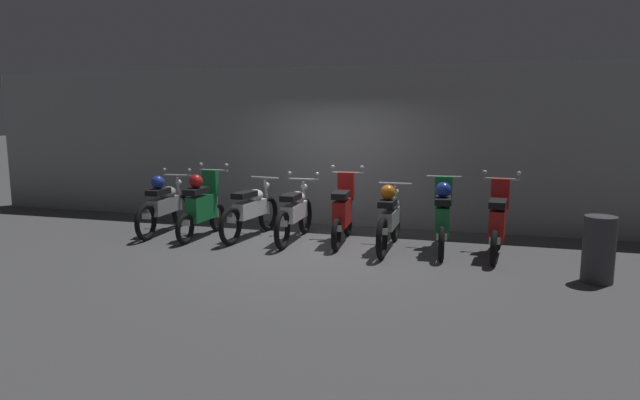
{
  "coord_description": "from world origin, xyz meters",
  "views": [
    {
      "loc": [
        2.67,
        -8.67,
        2.23
      ],
      "look_at": [
        0.06,
        0.34,
        0.75
      ],
      "focal_mm": 31.75,
      "sensor_mm": 36.0,
      "label": 1
    }
  ],
  "objects_px": {
    "motorbike_slot_3": "(295,213)",
    "motorbike_slot_4": "(343,212)",
    "motorbike_slot_7": "(498,222)",
    "motorbike_slot_0": "(164,205)",
    "motorbike_slot_1": "(202,206)",
    "motorbike_slot_5": "(389,218)",
    "motorbike_slot_6": "(442,217)",
    "trash_bin": "(599,249)",
    "motorbike_slot_2": "(251,210)"
  },
  "relations": [
    {
      "from": "motorbike_slot_6",
      "to": "trash_bin",
      "type": "bearing_deg",
      "value": -28.13
    },
    {
      "from": "motorbike_slot_5",
      "to": "motorbike_slot_4",
      "type": "bearing_deg",
      "value": 162.92
    },
    {
      "from": "motorbike_slot_1",
      "to": "trash_bin",
      "type": "relative_size",
      "value": 1.91
    },
    {
      "from": "motorbike_slot_2",
      "to": "motorbike_slot_4",
      "type": "height_order",
      "value": "motorbike_slot_4"
    },
    {
      "from": "motorbike_slot_3",
      "to": "motorbike_slot_5",
      "type": "relative_size",
      "value": 1.0
    },
    {
      "from": "motorbike_slot_0",
      "to": "motorbike_slot_6",
      "type": "height_order",
      "value": "motorbike_slot_6"
    },
    {
      "from": "motorbike_slot_4",
      "to": "motorbike_slot_6",
      "type": "xyz_separation_m",
      "value": [
        1.67,
        -0.17,
        0.04
      ]
    },
    {
      "from": "motorbike_slot_0",
      "to": "motorbike_slot_6",
      "type": "distance_m",
      "value": 5.02
    },
    {
      "from": "motorbike_slot_3",
      "to": "motorbike_slot_1",
      "type": "bearing_deg",
      "value": -173.48
    },
    {
      "from": "motorbike_slot_5",
      "to": "trash_bin",
      "type": "distance_m",
      "value": 3.1
    },
    {
      "from": "motorbike_slot_1",
      "to": "motorbike_slot_3",
      "type": "xyz_separation_m",
      "value": [
        1.67,
        0.19,
        -0.08
      ]
    },
    {
      "from": "motorbike_slot_7",
      "to": "motorbike_slot_0",
      "type": "bearing_deg",
      "value": 179.44
    },
    {
      "from": "motorbike_slot_5",
      "to": "motorbike_slot_1",
      "type": "bearing_deg",
      "value": -179.7
    },
    {
      "from": "motorbike_slot_4",
      "to": "trash_bin",
      "type": "bearing_deg",
      "value": -18.86
    },
    {
      "from": "motorbike_slot_0",
      "to": "motorbike_slot_4",
      "type": "bearing_deg",
      "value": 2.64
    },
    {
      "from": "motorbike_slot_7",
      "to": "motorbike_slot_3",
      "type": "bearing_deg",
      "value": 177.82
    },
    {
      "from": "motorbike_slot_4",
      "to": "motorbike_slot_7",
      "type": "bearing_deg",
      "value": -4.8
    },
    {
      "from": "motorbike_slot_7",
      "to": "motorbike_slot_5",
      "type": "bearing_deg",
      "value": -178.41
    },
    {
      "from": "motorbike_slot_0",
      "to": "motorbike_slot_5",
      "type": "xyz_separation_m",
      "value": [
        4.18,
        -0.1,
        -0.0
      ]
    },
    {
      "from": "trash_bin",
      "to": "motorbike_slot_4",
      "type": "bearing_deg",
      "value": 161.14
    },
    {
      "from": "motorbike_slot_1",
      "to": "motorbike_slot_6",
      "type": "height_order",
      "value": "motorbike_slot_1"
    },
    {
      "from": "motorbike_slot_5",
      "to": "motorbike_slot_2",
      "type": "bearing_deg",
      "value": 175.33
    },
    {
      "from": "motorbike_slot_2",
      "to": "motorbike_slot_0",
      "type": "bearing_deg",
      "value": -176.54
    },
    {
      "from": "motorbike_slot_7",
      "to": "motorbike_slot_2",
      "type": "bearing_deg",
      "value": 177.83
    },
    {
      "from": "motorbike_slot_4",
      "to": "motorbike_slot_0",
      "type": "bearing_deg",
      "value": -177.36
    },
    {
      "from": "motorbike_slot_3",
      "to": "trash_bin",
      "type": "xyz_separation_m",
      "value": [
        4.59,
        -1.2,
        -0.05
      ]
    },
    {
      "from": "motorbike_slot_0",
      "to": "motorbike_slot_4",
      "type": "xyz_separation_m",
      "value": [
        3.34,
        0.15,
        -0.0
      ]
    },
    {
      "from": "trash_bin",
      "to": "motorbike_slot_7",
      "type": "bearing_deg",
      "value": 139.23
    },
    {
      "from": "motorbike_slot_0",
      "to": "motorbike_slot_7",
      "type": "xyz_separation_m",
      "value": [
        5.86,
        -0.06,
        -0.0
      ]
    },
    {
      "from": "motorbike_slot_0",
      "to": "motorbike_slot_1",
      "type": "distance_m",
      "value": 0.85
    },
    {
      "from": "motorbike_slot_0",
      "to": "motorbike_slot_5",
      "type": "distance_m",
      "value": 4.18
    },
    {
      "from": "motorbike_slot_0",
      "to": "motorbike_slot_3",
      "type": "relative_size",
      "value": 1.0
    },
    {
      "from": "motorbike_slot_3",
      "to": "motorbike_slot_4",
      "type": "xyz_separation_m",
      "value": [
        0.83,
        0.08,
        0.04
      ]
    },
    {
      "from": "motorbike_slot_3",
      "to": "motorbike_slot_6",
      "type": "distance_m",
      "value": 2.51
    },
    {
      "from": "motorbike_slot_2",
      "to": "motorbike_slot_5",
      "type": "relative_size",
      "value": 1.0
    },
    {
      "from": "motorbike_slot_5",
      "to": "motorbike_slot_3",
      "type": "bearing_deg",
      "value": 174.07
    },
    {
      "from": "motorbike_slot_4",
      "to": "motorbike_slot_7",
      "type": "xyz_separation_m",
      "value": [
        2.52,
        -0.21,
        0.0
      ]
    },
    {
      "from": "motorbike_slot_1",
      "to": "motorbike_slot_0",
      "type": "bearing_deg",
      "value": 171.79
    },
    {
      "from": "motorbike_slot_1",
      "to": "motorbike_slot_6",
      "type": "bearing_deg",
      "value": 1.45
    },
    {
      "from": "motorbike_slot_3",
      "to": "motorbike_slot_5",
      "type": "distance_m",
      "value": 1.68
    },
    {
      "from": "motorbike_slot_4",
      "to": "motorbike_slot_7",
      "type": "distance_m",
      "value": 2.52
    },
    {
      "from": "motorbike_slot_1",
      "to": "motorbike_slot_7",
      "type": "relative_size",
      "value": 1.0
    },
    {
      "from": "motorbike_slot_5",
      "to": "motorbike_slot_7",
      "type": "height_order",
      "value": "motorbike_slot_7"
    },
    {
      "from": "motorbike_slot_6",
      "to": "motorbike_slot_1",
      "type": "bearing_deg",
      "value": -178.55
    },
    {
      "from": "motorbike_slot_4",
      "to": "trash_bin",
      "type": "xyz_separation_m",
      "value": [
        3.76,
        -1.28,
        -0.09
      ]
    },
    {
      "from": "motorbike_slot_0",
      "to": "motorbike_slot_1",
      "type": "bearing_deg",
      "value": -8.21
    },
    {
      "from": "motorbike_slot_0",
      "to": "trash_bin",
      "type": "xyz_separation_m",
      "value": [
        7.1,
        -1.13,
        -0.09
      ]
    },
    {
      "from": "motorbike_slot_0",
      "to": "motorbike_slot_2",
      "type": "relative_size",
      "value": 1.0
    },
    {
      "from": "motorbike_slot_4",
      "to": "trash_bin",
      "type": "height_order",
      "value": "motorbike_slot_4"
    },
    {
      "from": "motorbike_slot_1",
      "to": "motorbike_slot_3",
      "type": "relative_size",
      "value": 0.86
    }
  ]
}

